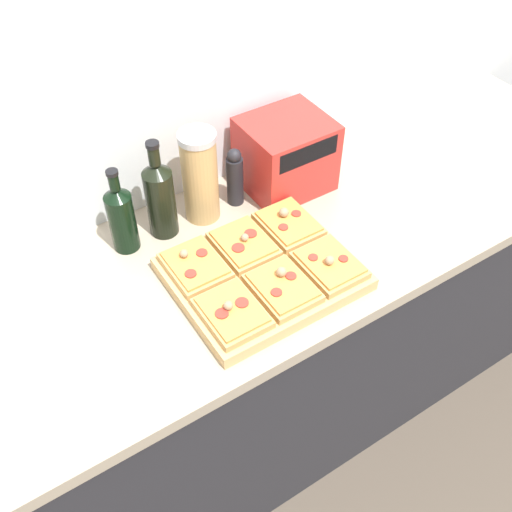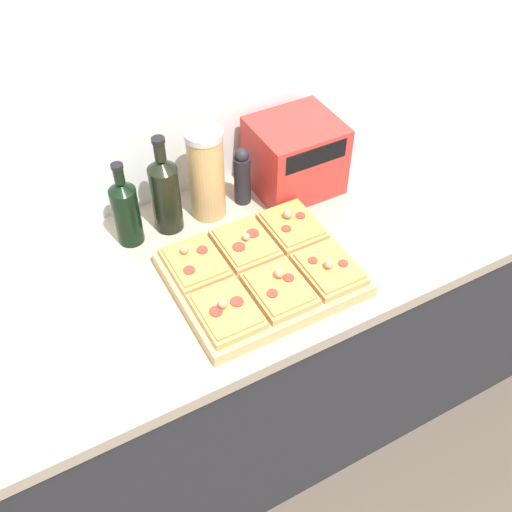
{
  "view_description": "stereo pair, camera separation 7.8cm",
  "coord_description": "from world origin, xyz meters",
  "px_view_note": "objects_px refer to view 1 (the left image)",
  "views": [
    {
      "loc": [
        -0.56,
        -0.64,
        2.02
      ],
      "look_at": [
        0.02,
        0.26,
        0.94
      ],
      "focal_mm": 42.0,
      "sensor_mm": 36.0,
      "label": 1
    },
    {
      "loc": [
        -0.49,
        -0.67,
        2.02
      ],
      "look_at": [
        0.02,
        0.26,
        0.94
      ],
      "focal_mm": 42.0,
      "sensor_mm": 36.0,
      "label": 2
    }
  ],
  "objects_px": {
    "grain_jar_tall": "(200,176)",
    "pepper_mill": "(235,177)",
    "cutting_board": "(262,274)",
    "toaster_oven": "(286,154)",
    "olive_oil_bottle": "(121,217)",
    "wine_bottle": "(160,197)"
  },
  "relations": [
    {
      "from": "grain_jar_tall",
      "to": "pepper_mill",
      "type": "bearing_deg",
      "value": 0.0
    },
    {
      "from": "cutting_board",
      "to": "toaster_oven",
      "type": "height_order",
      "value": "toaster_oven"
    },
    {
      "from": "cutting_board",
      "to": "olive_oil_bottle",
      "type": "relative_size",
      "value": 1.77
    },
    {
      "from": "toaster_oven",
      "to": "wine_bottle",
      "type": "bearing_deg",
      "value": 178.48
    },
    {
      "from": "olive_oil_bottle",
      "to": "grain_jar_tall",
      "type": "height_order",
      "value": "grain_jar_tall"
    },
    {
      "from": "grain_jar_tall",
      "to": "toaster_oven",
      "type": "relative_size",
      "value": 1.03
    },
    {
      "from": "cutting_board",
      "to": "olive_oil_bottle",
      "type": "distance_m",
      "value": 0.39
    },
    {
      "from": "cutting_board",
      "to": "pepper_mill",
      "type": "bearing_deg",
      "value": 71.22
    },
    {
      "from": "olive_oil_bottle",
      "to": "toaster_oven",
      "type": "relative_size",
      "value": 0.95
    },
    {
      "from": "cutting_board",
      "to": "wine_bottle",
      "type": "bearing_deg",
      "value": 113.47
    },
    {
      "from": "pepper_mill",
      "to": "toaster_oven",
      "type": "height_order",
      "value": "toaster_oven"
    },
    {
      "from": "cutting_board",
      "to": "olive_oil_bottle",
      "type": "xyz_separation_m",
      "value": [
        -0.24,
        0.3,
        0.09
      ]
    },
    {
      "from": "grain_jar_tall",
      "to": "pepper_mill",
      "type": "height_order",
      "value": "grain_jar_tall"
    },
    {
      "from": "cutting_board",
      "to": "pepper_mill",
      "type": "height_order",
      "value": "pepper_mill"
    },
    {
      "from": "olive_oil_bottle",
      "to": "pepper_mill",
      "type": "relative_size",
      "value": 1.39
    },
    {
      "from": "wine_bottle",
      "to": "toaster_oven",
      "type": "relative_size",
      "value": 1.1
    },
    {
      "from": "olive_oil_bottle",
      "to": "pepper_mill",
      "type": "distance_m",
      "value": 0.34
    },
    {
      "from": "cutting_board",
      "to": "toaster_oven",
      "type": "relative_size",
      "value": 1.68
    },
    {
      "from": "cutting_board",
      "to": "pepper_mill",
      "type": "relative_size",
      "value": 2.45
    },
    {
      "from": "cutting_board",
      "to": "wine_bottle",
      "type": "height_order",
      "value": "wine_bottle"
    },
    {
      "from": "cutting_board",
      "to": "wine_bottle",
      "type": "distance_m",
      "value": 0.34
    },
    {
      "from": "wine_bottle",
      "to": "grain_jar_tall",
      "type": "xyz_separation_m",
      "value": [
        0.12,
        0.0,
        0.02
      ]
    }
  ]
}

